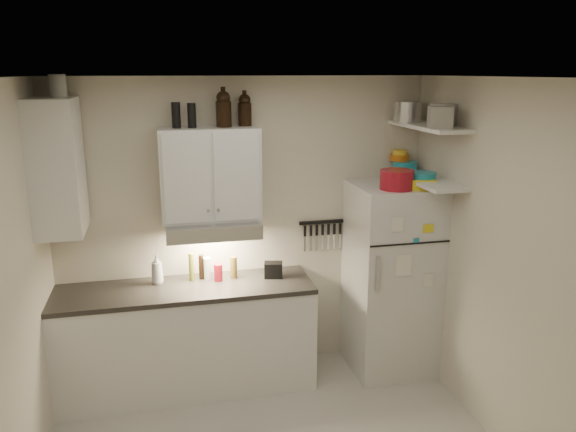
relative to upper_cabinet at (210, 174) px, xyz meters
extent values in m
cube|color=silver|center=(0.30, -1.33, 0.78)|extent=(3.20, 3.00, 0.02)
cube|color=beige|center=(0.30, 0.18, -0.53)|extent=(3.20, 0.02, 2.60)
cube|color=beige|center=(-1.31, -1.33, -0.53)|extent=(0.02, 3.00, 2.60)
cube|color=beige|center=(1.91, -1.33, -0.53)|extent=(0.02, 3.00, 2.60)
cube|color=silver|center=(-0.25, -0.14, -1.39)|extent=(2.10, 0.60, 0.88)
cube|color=#2B2925|center=(-0.25, -0.14, -0.93)|extent=(2.10, 0.62, 0.04)
cube|color=silver|center=(0.00, 0.00, 0.00)|extent=(0.80, 0.33, 0.75)
cube|color=silver|center=(-1.14, -0.14, 0.12)|extent=(0.33, 0.55, 1.00)
cube|color=silver|center=(0.00, -0.06, -0.44)|extent=(0.76, 0.46, 0.12)
cube|color=silver|center=(1.55, -0.18, -0.98)|extent=(0.70, 0.68, 1.70)
cube|color=silver|center=(1.75, -0.31, 0.38)|extent=(0.30, 0.95, 0.03)
cube|color=silver|center=(1.75, -0.31, -0.07)|extent=(0.30, 0.95, 0.03)
cube|color=black|center=(1.00, 0.15, -0.51)|extent=(0.42, 0.02, 0.03)
cylinder|color=maroon|center=(1.48, -0.35, -0.05)|extent=(0.34, 0.34, 0.16)
cube|color=yellow|center=(1.69, -0.35, -0.08)|extent=(0.27, 0.30, 0.09)
cylinder|color=silver|center=(1.61, -0.22, -0.07)|extent=(0.08, 0.08, 0.11)
cylinder|color=silver|center=(1.68, -0.05, 0.48)|extent=(0.27, 0.27, 0.17)
cube|color=#AAAAAD|center=(1.82, -0.44, 0.48)|extent=(0.22, 0.21, 0.18)
cube|color=#AAAAAD|center=(1.70, -0.60, 0.47)|extent=(0.20, 0.20, 0.16)
cylinder|color=teal|center=(1.72, 0.03, -0.01)|extent=(0.21, 0.21, 0.09)
cylinder|color=#C06112|center=(1.70, 0.10, 0.06)|extent=(0.17, 0.17, 0.05)
cylinder|color=gold|center=(1.70, 0.10, 0.11)|extent=(0.13, 0.13, 0.04)
cylinder|color=teal|center=(1.70, -0.35, -0.02)|extent=(0.27, 0.27, 0.06)
cylinder|color=black|center=(-0.13, 0.01, 0.47)|extent=(0.09, 0.09, 0.19)
cylinder|color=black|center=(-0.25, 0.01, 0.48)|extent=(0.08, 0.08, 0.20)
cylinder|color=silver|center=(-1.09, -0.02, 0.71)|extent=(0.12, 0.12, 0.16)
imported|color=silver|center=(-0.47, 0.00, -0.76)|extent=(0.11, 0.11, 0.28)
cylinder|color=brown|center=(0.17, -0.02, -0.81)|extent=(0.06, 0.06, 0.19)
cylinder|color=olive|center=(-0.18, 0.00, -0.78)|extent=(0.06, 0.06, 0.24)
cylinder|color=black|center=(-0.10, 0.02, -0.80)|extent=(0.05, 0.05, 0.21)
cylinder|color=silver|center=(-0.05, 0.00, -0.81)|extent=(0.08, 0.08, 0.19)
cylinder|color=maroon|center=(0.04, -0.05, -0.83)|extent=(0.08, 0.08, 0.15)
cube|color=black|center=(0.50, -0.08, -0.84)|extent=(0.17, 0.14, 0.13)
camera|label=1|loc=(-0.40, -4.52, 0.81)|focal=35.00mm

